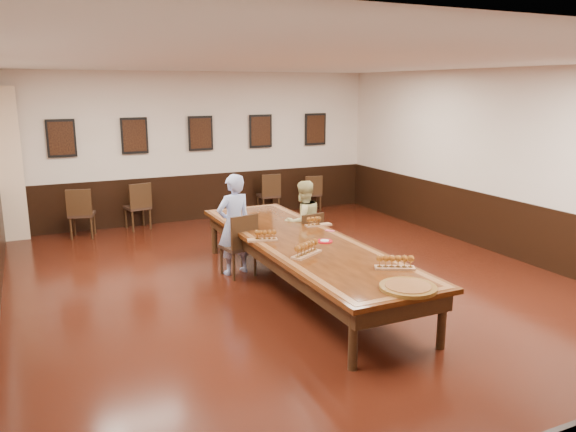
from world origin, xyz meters
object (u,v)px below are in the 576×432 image
spare_chair_d (312,193)px  person_man (234,225)px  chair_man (238,244)px  chair_woman (306,238)px  spare_chair_c (268,194)px  person_woman (303,222)px  carved_platter (408,287)px  spare_chair_b (137,206)px  spare_chair_a (82,213)px  conference_table (303,250)px

spare_chair_d → person_man: 4.81m
chair_man → chair_woman: (1.22, 0.05, -0.05)m
chair_woman → spare_chair_c: spare_chair_c is taller
person_woman → carved_platter: size_ratio=1.76×
spare_chair_c → carved_platter: size_ratio=1.22×
chair_woman → spare_chair_b: size_ratio=0.91×
spare_chair_d → person_man: person_man is taller
chair_woman → spare_chair_a: bearing=-53.7°
carved_platter → spare_chair_d: bearing=70.5°
spare_chair_d → person_man: bearing=60.0°
chair_man → spare_chair_b: 3.75m
chair_woman → carved_platter: bearing=75.0°
spare_chair_c → conference_table: bearing=75.9°
spare_chair_a → spare_chair_b: spare_chair_a is taller
spare_chair_d → person_woman: size_ratio=0.62×
person_woman → chair_man: bearing=-0.1°
spare_chair_b → carved_platter: (1.61, -6.93, 0.28)m
spare_chair_d → conference_table: bearing=73.3°
spare_chair_d → person_woman: person_woman is taller
person_man → conference_table: (0.63, -1.13, -0.18)m
chair_man → carved_platter: 3.38m
spare_chair_a → conference_table: spare_chair_a is taller
spare_chair_b → person_man: size_ratio=0.62×
spare_chair_c → carved_platter: 7.13m
spare_chair_d → person_woman: bearing=72.6°
spare_chair_b → chair_woman: bearing=108.8°
chair_woman → person_man: person_man is taller
spare_chair_c → spare_chair_d: bearing=-179.2°
person_woman → conference_table: bearing=56.2°
chair_man → conference_table: (0.61, -1.03, 0.11)m
chair_woman → spare_chair_a: size_ratio=0.90×
spare_chair_b → chair_man: bearing=92.1°
chair_woman → spare_chair_d: bearing=-125.9°
person_man → person_woman: size_ratio=1.14×
chair_woman → chair_man: bearing=-4.5°
chair_man → person_man: 0.31m
spare_chair_d → person_woman: (-2.00, -3.51, 0.27)m
spare_chair_c → chair_woman: bearing=79.8°
conference_table → spare_chair_d: bearing=61.1°
spare_chair_d → conference_table: spare_chair_d is taller
chair_man → person_woman: person_woman is taller
chair_woman → person_man: (-1.24, 0.05, 0.35)m
conference_table → spare_chair_c: bearing=72.5°
person_man → spare_chair_d: bearing=-142.8°
chair_man → person_woman: bearing=176.4°
person_man → chair_man: bearing=90.0°
person_man → carved_platter: (0.77, -3.39, -0.02)m
spare_chair_b → carved_platter: 7.12m
chair_man → person_woman: 1.23m
chair_man → spare_chair_d: (3.20, 3.66, -0.07)m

